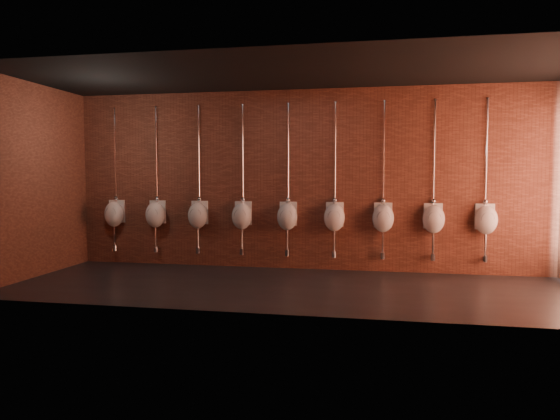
{
  "coord_description": "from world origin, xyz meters",
  "views": [
    {
      "loc": [
        1.24,
        -7.33,
        1.69
      ],
      "look_at": [
        -0.3,
        0.9,
        1.1
      ],
      "focal_mm": 32.0,
      "sensor_mm": 36.0,
      "label": 1
    }
  ],
  "objects": [
    {
      "name": "ground",
      "position": [
        0.0,
        0.0,
        0.0
      ],
      "size": [
        8.5,
        8.5,
        0.0
      ],
      "primitive_type": "plane",
      "color": "black",
      "rests_on": "ground"
    },
    {
      "name": "room_shell",
      "position": [
        0.0,
        0.0,
        2.01
      ],
      "size": [
        8.54,
        3.04,
        3.22
      ],
      "color": "black",
      "rests_on": "ground"
    },
    {
      "name": "urinal_0",
      "position": [
        -3.59,
        1.37,
        0.96
      ],
      "size": [
        0.37,
        0.33,
        2.72
      ],
      "color": "white",
      "rests_on": "ground"
    },
    {
      "name": "urinal_1",
      "position": [
        -2.76,
        1.37,
        0.96
      ],
      "size": [
        0.37,
        0.33,
        2.72
      ],
      "color": "white",
      "rests_on": "ground"
    },
    {
      "name": "urinal_2",
      "position": [
        -1.92,
        1.37,
        0.96
      ],
      "size": [
        0.37,
        0.33,
        2.72
      ],
      "color": "white",
      "rests_on": "ground"
    },
    {
      "name": "urinal_3",
      "position": [
        -1.09,
        1.37,
        0.96
      ],
      "size": [
        0.37,
        0.33,
        2.72
      ],
      "color": "white",
      "rests_on": "ground"
    },
    {
      "name": "urinal_4",
      "position": [
        -0.25,
        1.37,
        0.96
      ],
      "size": [
        0.37,
        0.33,
        2.72
      ],
      "color": "white",
      "rests_on": "ground"
    },
    {
      "name": "urinal_5",
      "position": [
        0.58,
        1.37,
        0.96
      ],
      "size": [
        0.37,
        0.33,
        2.72
      ],
      "color": "white",
      "rests_on": "ground"
    },
    {
      "name": "urinal_6",
      "position": [
        1.42,
        1.37,
        0.96
      ],
      "size": [
        0.37,
        0.33,
        2.72
      ],
      "color": "white",
      "rests_on": "ground"
    },
    {
      "name": "urinal_7",
      "position": [
        2.25,
        1.37,
        0.96
      ],
      "size": [
        0.37,
        0.33,
        2.72
      ],
      "color": "white",
      "rests_on": "ground"
    },
    {
      "name": "urinal_8",
      "position": [
        3.09,
        1.37,
        0.96
      ],
      "size": [
        0.37,
        0.33,
        2.72
      ],
      "color": "white",
      "rests_on": "ground"
    }
  ]
}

